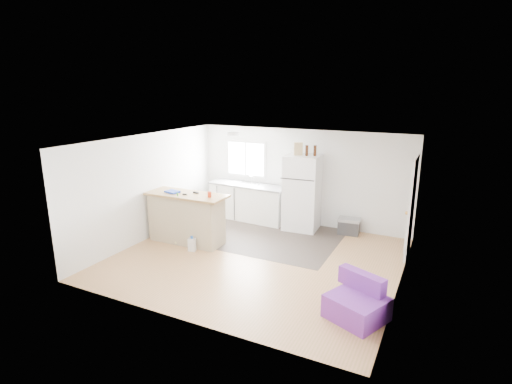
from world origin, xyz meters
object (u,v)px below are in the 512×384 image
red_cup (209,194)px  bottle_right (315,151)px  cooler (349,226)px  mop (179,234)px  blue_tray (172,192)px  refrigerator (302,193)px  purple_seat (357,303)px  bottle_left (307,151)px  cleaner_jug (192,244)px  kitchen_cabinets (249,201)px  peninsula (187,218)px  cardboard_box (298,149)px

red_cup → bottle_right: 2.70m
cooler → mop: size_ratio=0.44×
blue_tray → mop: bearing=-32.4°
refrigerator → cooler: (1.15, 0.14, -0.72)m
purple_seat → blue_tray: 4.73m
cooler → bottle_right: bottle_right is taller
bottle_left → cleaner_jug: bearing=-126.3°
kitchen_cabinets → bottle_left: bearing=-1.2°
blue_tray → bottle_right: 3.40m
peninsula → bottle_right: bearing=40.2°
blue_tray → cleaner_jug: bearing=-25.8°
cooler → bottle_right: bearing=-176.9°
cardboard_box → red_cup: bearing=-123.2°
red_cup → bottle_left: (1.47, 1.93, 0.77)m
refrigerator → cooler: size_ratio=3.42×
cleaner_jug → kitchen_cabinets: bearing=74.9°
blue_tray → cardboard_box: size_ratio=1.00×
mop → bottle_right: bearing=52.6°
cooler → bottle_left: 2.06m
refrigerator → cooler: bearing=2.8°
mop → red_cup: (0.71, 0.19, 0.95)m
cleaner_jug → refrigerator: bearing=43.2°
purple_seat → mop: mop is taller
refrigerator → bottle_left: bearing=-34.2°
cardboard_box → bottle_right: cardboard_box is taller
bottle_left → cardboard_box: bearing=-178.4°
refrigerator → purple_seat: size_ratio=1.83×
cooler → blue_tray: bearing=-153.2°
refrigerator → cleaner_jug: refrigerator is taller
peninsula → cooler: 3.81m
bottle_left → refrigerator: bearing=149.8°
refrigerator → cardboard_box: bearing=-152.2°
kitchen_cabinets → bottle_left: size_ratio=8.64×
cleaner_jug → bottle_right: 3.53m
cooler → red_cup: bearing=-144.9°
peninsula → bottle_left: (2.10, 1.91, 1.39)m
refrigerator → bottle_right: bearing=-1.8°
purple_seat → cleaner_jug: (-3.72, 0.98, -0.09)m
kitchen_cabinets → blue_tray: size_ratio=7.20×
cooler → purple_seat: 3.63m
blue_tray → bottle_left: (2.42, 1.96, 0.81)m
cleaner_jug → peninsula: bearing=122.6°
cooler → cleaner_jug: size_ratio=1.59×
refrigerator → cardboard_box: size_ratio=6.11×
blue_tray → bottle_left: bearing=39.0°
purple_seat → mop: (-4.20, 1.18, -0.00)m
refrigerator → blue_tray: bearing=-142.9°
kitchen_cabinets → red_cup: 2.18m
refrigerator → bottle_right: (0.28, 0.01, 1.04)m
bottle_left → purple_seat: bearing=-58.5°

